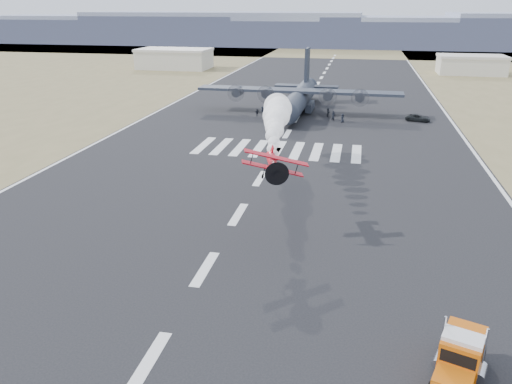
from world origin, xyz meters
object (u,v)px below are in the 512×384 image
(transport_aircraft, at_px, (299,97))
(crew_c, at_px, (262,110))
(semi_truck, at_px, (460,358))
(support_vehicle, at_px, (418,118))
(aerobatic_biplane, at_px, (273,164))
(crew_f, at_px, (328,112))
(crew_b, at_px, (296,116))
(crew_e, at_px, (342,118))
(hangar_right, at_px, (471,64))
(crew_a, at_px, (266,111))
(crew_d, at_px, (257,113))
(crew_g, at_px, (333,117))
(hangar_left, at_px, (175,58))
(crew_h, at_px, (334,116))

(transport_aircraft, bearing_deg, crew_c, -147.71)
(semi_truck, xyz_separation_m, support_vehicle, (4.40, 72.86, -0.93))
(aerobatic_biplane, height_order, crew_f, aerobatic_biplane)
(crew_b, distance_m, crew_e, 8.89)
(hangar_right, distance_m, crew_a, 92.16)
(crew_e, bearing_deg, transport_aircraft, -99.28)
(crew_e, bearing_deg, crew_d, -63.86)
(aerobatic_biplane, xyz_separation_m, crew_g, (2.82, 51.69, -6.23))
(semi_truck, height_order, crew_e, semi_truck)
(crew_e, relative_size, crew_g, 0.96)
(crew_c, relative_size, crew_f, 0.95)
(aerobatic_biplane, distance_m, crew_d, 54.66)
(semi_truck, height_order, crew_a, semi_truck)
(crew_a, bearing_deg, hangar_right, -95.22)
(crew_g, bearing_deg, hangar_right, -177.96)
(aerobatic_biplane, relative_size, support_vehicle, 1.30)
(hangar_left, bearing_deg, support_vehicle, -42.94)
(support_vehicle, xyz_separation_m, crew_b, (-23.05, -4.10, 0.19))
(crew_a, relative_size, crew_c, 1.07)
(semi_truck, distance_m, crew_b, 71.25)
(crew_a, bearing_deg, crew_b, -176.95)
(crew_d, distance_m, crew_e, 17.05)
(transport_aircraft, height_order, crew_c, transport_aircraft)
(semi_truck, distance_m, crew_a, 76.17)
(crew_e, height_order, crew_g, crew_g)
(crew_c, bearing_deg, crew_a, 77.51)
(crew_a, xyz_separation_m, crew_e, (15.29, -3.05, -0.01))
(crew_a, bearing_deg, crew_e, -161.90)
(support_vehicle, xyz_separation_m, crew_a, (-29.44, -0.93, 0.20))
(transport_aircraft, distance_m, crew_f, 7.62)
(crew_e, height_order, crew_h, crew_h)
(hangar_right, distance_m, semi_truck, 150.27)
(semi_truck, xyz_separation_m, transport_aircraft, (-19.11, 77.32, 1.52))
(hangar_right, height_order, aerobatic_biplane, aerobatic_biplane)
(aerobatic_biplane, relative_size, crew_d, 3.90)
(crew_e, bearing_deg, crew_a, -68.49)
(semi_truck, distance_m, support_vehicle, 73.00)
(crew_d, height_order, crew_g, crew_g)
(aerobatic_biplane, height_order, support_vehicle, aerobatic_biplane)
(crew_a, height_order, crew_e, crew_a)
(crew_c, relative_size, crew_h, 0.90)
(hangar_left, relative_size, crew_b, 14.61)
(crew_d, xyz_separation_m, crew_g, (15.16, -1.17, 0.10))
(crew_b, bearing_deg, aerobatic_biplane, 25.93)
(hangar_right, xyz_separation_m, transport_aircraft, (-46.38, -70.44, 0.08))
(hangar_right, relative_size, semi_truck, 2.83)
(crew_g, bearing_deg, semi_truck, 37.87)
(crew_c, height_order, crew_d, crew_c)
(crew_d, bearing_deg, hangar_right, -142.69)
(hangar_right, bearing_deg, crew_e, -115.15)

